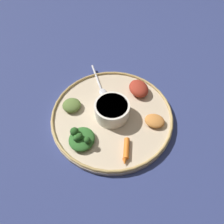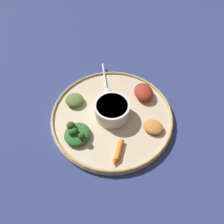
# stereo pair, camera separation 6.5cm
# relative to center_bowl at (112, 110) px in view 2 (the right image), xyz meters

# --- Properties ---
(ground_plane) EXTENTS (2.40, 2.40, 0.00)m
(ground_plane) POSITION_rel_center_bowl_xyz_m (0.00, 0.00, -0.04)
(ground_plane) COLOR navy
(platter) EXTENTS (0.37, 0.37, 0.01)m
(platter) POSITION_rel_center_bowl_xyz_m (0.00, 0.00, -0.03)
(platter) COLOR #C6B293
(platter) RESTS_ON ground_plane
(platter_rim) EXTENTS (0.36, 0.36, 0.01)m
(platter_rim) POSITION_rel_center_bowl_xyz_m (0.00, 0.00, -0.02)
(platter_rim) COLOR tan
(platter_rim) RESTS_ON platter
(center_bowl) EXTENTS (0.10, 0.10, 0.05)m
(center_bowl) POSITION_rel_center_bowl_xyz_m (0.00, 0.00, 0.00)
(center_bowl) COLOR silver
(center_bowl) RESTS_ON platter
(spoon) EXTENTS (0.15, 0.02, 0.01)m
(spoon) POSITION_rel_center_bowl_xyz_m (-0.12, 0.00, -0.02)
(spoon) COLOR silver
(spoon) RESTS_ON platter
(greens_pile) EXTENTS (0.10, 0.10, 0.04)m
(greens_pile) POSITION_rel_center_bowl_xyz_m (0.06, -0.11, -0.01)
(greens_pile) COLOR #2D6628
(greens_pile) RESTS_ON platter
(carrot_near_spoon) EXTENTS (0.07, 0.04, 0.01)m
(carrot_near_spoon) POSITION_rel_center_bowl_xyz_m (0.13, -0.01, -0.02)
(carrot_near_spoon) COLOR orange
(carrot_near_spoon) RESTS_ON platter
(mound_collards) EXTENTS (0.07, 0.07, 0.02)m
(mound_collards) POSITION_rel_center_bowl_xyz_m (-0.07, -0.11, -0.01)
(mound_collards) COLOR #567033
(mound_collards) RESTS_ON platter
(mound_squash) EXTENTS (0.07, 0.08, 0.02)m
(mound_squash) POSITION_rel_center_bowl_xyz_m (0.07, 0.11, -0.02)
(mound_squash) COLOR #C67A38
(mound_squash) RESTS_ON platter
(mound_beet) EXTENTS (0.08, 0.06, 0.03)m
(mound_beet) POSITION_rel_center_bowl_xyz_m (-0.06, 0.11, -0.01)
(mound_beet) COLOR maroon
(mound_beet) RESTS_ON platter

